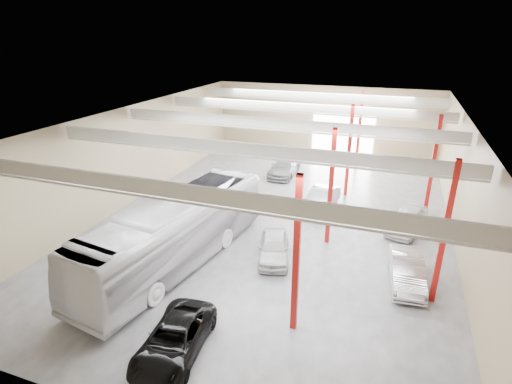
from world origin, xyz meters
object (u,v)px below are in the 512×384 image
Objects in this scene: coach_bus at (177,231)px; car_row_b at (321,199)px; car_right_far at (407,220)px; black_sedan at (174,340)px; car_right_near at (407,271)px; car_row_a at (274,247)px; car_row_c at (284,166)px.

car_row_b is at bearing 66.78° from coach_bus.
coach_bus reaches higher than car_right_far.
car_right_near is at bearing 37.77° from black_sedan.
black_sedan is at bearing -92.20° from car_row_b.
car_row_b reaches higher than car_row_a.
car_row_a is 6.99m from car_right_near.
car_right_far is at bearing 43.50° from coach_bus.
car_row_a is 0.94× the size of car_right_near.
coach_bus is 3.08× the size of car_right_near.
car_row_c is (1.50, 15.95, -1.12)m from coach_bus.
black_sedan is 11.76m from car_right_near.
car_row_b is at bearing 121.96° from car_right_near.
car_right_near is (6.99, -0.08, 0.02)m from car_row_a.
car_row_b reaches higher than car_right_far.
coach_bus is 2.60× the size of car_row_c.
car_row_a is at bearing -77.19° from car_row_c.
black_sedan is 1.02× the size of car_row_b.
car_row_b is 1.05× the size of car_right_near.
coach_bus is 3.29× the size of car_row_a.
black_sedan is 1.06× the size of car_right_far.
car_row_c is at bearing 133.00° from car_row_b.
car_right_near is at bearing -73.25° from car_right_far.
coach_bus is 14.39m from car_right_far.
car_row_b reaches higher than car_right_near.
coach_bus is 5.39m from car_row_a.
black_sedan is at bearing -116.34° from car_row_a.
car_row_c is at bearing 93.43° from coach_bus.
coach_bus is at bearing 112.67° from black_sedan.
car_row_b is at bearing -177.05° from car_right_far.
car_row_b is (2.73, 15.65, 0.10)m from black_sedan.
coach_bus is at bearing -175.76° from car_right_near.
black_sedan is at bearing -104.20° from car_right_far.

